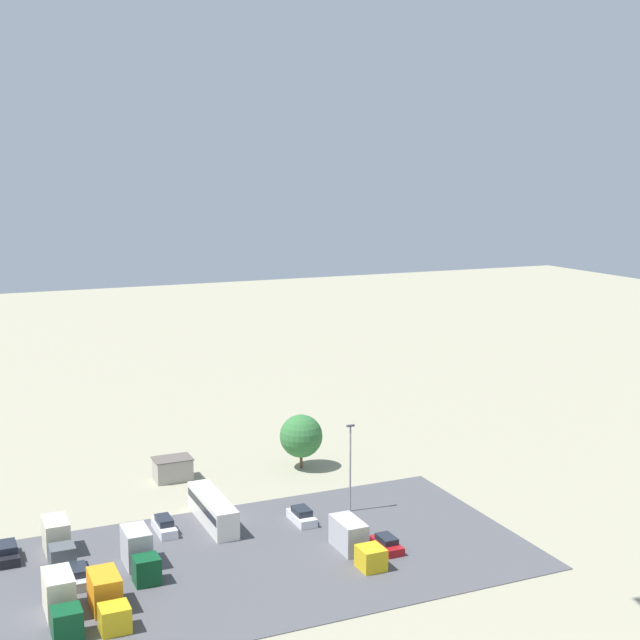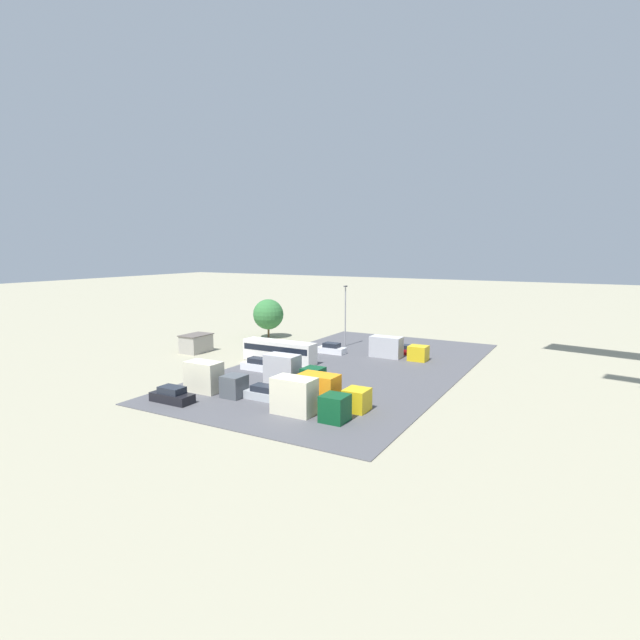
{
  "view_description": "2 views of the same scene",
  "coord_description": "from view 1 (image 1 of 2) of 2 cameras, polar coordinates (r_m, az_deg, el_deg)",
  "views": [
    {
      "loc": [
        27.99,
        87.96,
        37.27
      ],
      "look_at": [
        1.8,
        28.95,
        26.46
      ],
      "focal_mm": 50.0,
      "sensor_mm": 36.0,
      "label": 1
    },
    {
      "loc": [
        58.9,
        39.22,
        15.87
      ],
      "look_at": [
        3.19,
        8.0,
        6.73
      ],
      "focal_mm": 28.0,
      "sensor_mm": 36.0,
      "label": 2
    }
  ],
  "objects": [
    {
      "name": "parked_car_2",
      "position": [
        91.53,
        4.29,
        -14.1
      ],
      "size": [
        1.77,
        4.29,
        1.41
      ],
      "rotation": [
        0.0,
        0.0,
        3.14
      ],
      "color": "maroon",
      "rests_on": "ground"
    },
    {
      "name": "parked_car_1",
      "position": [
        96.6,
        -9.94,
        -12.85
      ],
      "size": [
        1.75,
        4.7,
        1.64
      ],
      "color": "silver",
      "rests_on": "ground"
    },
    {
      "name": "parked_truck_2",
      "position": [
        81.11,
        -13.45,
        -16.93
      ],
      "size": [
        2.42,
        7.43,
        3.13
      ],
      "color": "gold",
      "rests_on": "ground"
    },
    {
      "name": "parked_truck_1",
      "position": [
        88.34,
        -11.49,
        -14.43
      ],
      "size": [
        2.34,
        7.22,
        3.58
      ],
      "color": "#0C4723",
      "rests_on": "ground"
    },
    {
      "name": "ground_plane",
      "position": [
        99.55,
        -5.96,
        -12.54
      ],
      "size": [
        400.0,
        400.0,
        0.0
      ],
      "primitive_type": "plane",
      "color": "gray"
    },
    {
      "name": "bus",
      "position": [
        97.8,
        -6.89,
        -11.9
      ],
      "size": [
        2.46,
        10.92,
        3.0
      ],
      "color": "silver",
      "rests_on": "ground"
    },
    {
      "name": "parked_car_4",
      "position": [
        97.72,
        -1.18,
        -12.45
      ],
      "size": [
        1.89,
        4.31,
        1.6
      ],
      "rotation": [
        0.0,
        0.0,
        3.14
      ],
      "color": "silver",
      "rests_on": "ground"
    },
    {
      "name": "light_pole_lot_centre",
      "position": [
        99.09,
        1.95,
        -9.22
      ],
      "size": [
        0.9,
        0.28,
        9.9
      ],
      "color": "gray",
      "rests_on": "ground"
    },
    {
      "name": "parked_truck_0",
      "position": [
        81.08,
        -16.24,
        -16.92
      ],
      "size": [
        2.38,
        7.68,
        3.55
      ],
      "color": "#0C4723",
      "rests_on": "ground"
    },
    {
      "name": "tree_near_shed",
      "position": [
        113.45,
        -1.22,
        -7.44
      ],
      "size": [
        5.45,
        5.45,
        6.95
      ],
      "color": "brown",
      "rests_on": "ground"
    },
    {
      "name": "parked_truck_4",
      "position": [
        89.99,
        2.23,
        -13.94
      ],
      "size": [
        2.32,
        8.48,
        3.04
      ],
      "color": "gold",
      "rests_on": "ground"
    },
    {
      "name": "shed_building",
      "position": [
        111.58,
        -9.41,
        -9.38
      ],
      "size": [
        4.63,
        3.33,
        2.78
      ],
      "color": "#9E998E",
      "rests_on": "ground"
    },
    {
      "name": "parked_car_0",
      "position": [
        94.16,
        -19.37,
        -13.87
      ],
      "size": [
        1.97,
        4.73,
        1.64
      ],
      "rotation": [
        0.0,
        0.0,
        3.14
      ],
      "color": "black",
      "rests_on": "ground"
    },
    {
      "name": "parked_truck_3",
      "position": [
        92.91,
        -16.43,
        -13.46
      ],
      "size": [
        2.32,
        7.43,
        3.38
      ],
      "color": "#4C5156",
      "rests_on": "ground"
    },
    {
      "name": "parked_car_3",
      "position": [
        87.62,
        -15.21,
        -15.51
      ],
      "size": [
        1.88,
        4.56,
        1.51
      ],
      "color": "#ADB2B7",
      "rests_on": "ground"
    },
    {
      "name": "parking_lot_surface",
      "position": [
        89.97,
        -3.72,
        -14.96
      ],
      "size": [
        52.24,
        28.43,
        0.08
      ],
      "color": "#4C4C51",
      "rests_on": "ground"
    }
  ]
}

